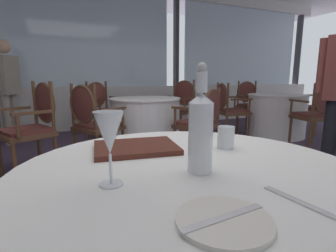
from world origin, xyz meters
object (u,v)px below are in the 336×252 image
Objects in this scene: dining_chair_1_1 at (318,111)px; dining_chair_2_3 at (180,104)px; dining_chair_1_0 at (228,106)px; dining_chair_2_1 at (92,118)px; menu_book at (136,147)px; water_tumbler at (226,137)px; dining_chair_2_2 at (202,118)px; dining_chair_1_2 at (321,103)px; side_plate at (223,220)px; wine_glass at (109,134)px; water_bottle at (201,130)px; diner_person_1 at (8,86)px; dining_chair_2_0 at (102,106)px; dining_chair_1_3 at (249,100)px; dining_chair_0_2 at (34,121)px.

dining_chair_1_1 is 2.11m from dining_chair_2_3.
dining_chair_2_1 reaches higher than dining_chair_1_0.
dining_chair_2_1 is (-2.28, -0.49, -0.00)m from dining_chair_1_0.
dining_chair_1_0 reaches higher than menu_book.
water_tumbler is 0.10× the size of dining_chair_2_2.
side_plate is at bearing 44.56° from dining_chair_1_2.
wine_glass is at bearing 129.48° from dining_chair_1_1.
water_bottle is 4.08m from diner_person_1.
dining_chair_1_0 reaches higher than wine_glass.
water_tumbler is 3.39m from dining_chair_1_0.
dining_chair_1_0 is at bearing 48.80° from wine_glass.
water_bottle is at bearing 117.70° from dining_chair_2_2.
dining_chair_2_3 is at bearing 61.01° from wine_glass.
side_plate is 0.12× the size of diner_person_1.
dining_chair_2_0 is (0.41, 3.98, -0.17)m from side_plate.
dining_chair_1_2 is (4.19, 2.83, -0.18)m from side_plate.
diner_person_1 is at bearing -130.72° from dining_chair_2_0.
dining_chair_1_1 is 3.08m from dining_chair_2_1.
dining_chair_1_3 is at bearing -84.17° from dining_chair_2_2.
diner_person_1 is (-2.32, 1.85, 0.37)m from dining_chair_2_2.
dining_chair_2_1 is at bearing 84.06° from wine_glass.
side_plate is at bearing -58.58° from wine_glass.
dining_chair_2_3 reaches higher than dining_chair_1_3.
dining_chair_0_2 is 1.03× the size of dining_chair_2_1.
dining_chair_0_2 is 1.10× the size of dining_chair_2_2.
water_tumbler is at bearing 120.39° from dining_chair_2_2.
water_bottle is 0.34× the size of dining_chair_1_1.
diner_person_1 reaches higher than wine_glass.
diner_person_1 is at bearing 112.41° from menu_book.
water_tumbler is at bearing -114.38° from dining_chair_2_1.
side_plate is 0.21× the size of dining_chair_1_2.
dining_chair_1_2 is at bearing 42.07° from dining_chair_2_0.
dining_chair_2_2 reaches higher than menu_book.
dining_chair_1_1 is 4.59m from diner_person_1.
dining_chair_2_2 reaches higher than side_plate.
dining_chair_2_1 is (-0.02, 2.41, -0.31)m from water_bottle.
diner_person_1 reaches higher than dining_chair_1_2.
dining_chair_2_2 is at bearing -42.63° from dining_chair_1_3.
dining_chair_1_1 reaches higher than dining_chair_1_0.
dining_chair_2_2 is at bearing 61.39° from water_tumbler.
diner_person_1 reaches higher than dining_chair_2_3.
dining_chair_1_2 is at bearing 130.52° from dining_chair_2_3.
dining_chair_2_0 is 1.34m from dining_chair_2_3.
side_plate is at bearing -126.30° from water_tumbler.
side_plate is 2.18× the size of water_tumbler.
menu_book is (0.16, 0.31, -0.13)m from wine_glass.
dining_chair_1_1 reaches higher than dining_chair_1_2.
dining_chair_2_1 is (-3.37, -1.23, 0.00)m from dining_chair_1_3.
water_bottle is 0.21× the size of diner_person_1.
dining_chair_2_0 is (-3.04, 0.06, 0.01)m from dining_chair_1_3.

